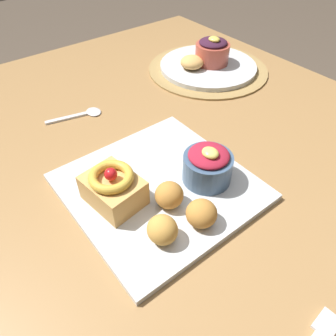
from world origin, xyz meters
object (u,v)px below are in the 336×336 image
object	(u,v)px
berry_ramekin	(208,165)
front_plate	(159,187)
cake_slice	(113,188)
back_ramekin	(212,51)
back_plate	(208,66)
back_pastry	(192,62)
fritter_middle	(162,230)
spoon	(82,114)
fritter_back	(169,195)
fritter_front	(201,213)

from	to	relation	value
berry_ramekin	front_plate	bearing A→B (deg)	-118.42
cake_slice	berry_ramekin	distance (m)	0.17
back_ramekin	back_plate	bearing A→B (deg)	-87.51
back_ramekin	front_plate	bearing A→B (deg)	-54.53
berry_ramekin	back_pastry	world-z (taller)	berry_ramekin
back_plate	back_ramekin	world-z (taller)	back_ramekin
fritter_middle	spoon	world-z (taller)	fritter_middle
fritter_back	spoon	bearing A→B (deg)	177.46
fritter_front	back_plate	world-z (taller)	fritter_front
fritter_front	fritter_middle	distance (m)	0.07
cake_slice	fritter_back	xyz separation A→B (m)	(0.06, 0.07, -0.01)
front_plate	fritter_middle	xyz separation A→B (m)	(0.09, -0.06, 0.03)
cake_slice	fritter_front	xyz separation A→B (m)	(0.12, 0.08, -0.01)
spoon	fritter_middle	bearing A→B (deg)	-85.87
front_plate	fritter_front	size ratio (longest dim) A/B	6.13
berry_ramekin	back_ramekin	xyz separation A→B (m)	(-0.33, 0.32, 0.01)
berry_ramekin	back_plate	size ratio (longest dim) A/B	0.32
fritter_front	back_pastry	bearing A→B (deg)	140.24
cake_slice	back_pastry	bearing A→B (deg)	123.80
back_plate	back_pastry	bearing A→B (deg)	-101.80
berry_ramekin	back_ramekin	distance (m)	0.46
back_ramekin	spoon	bearing A→B (deg)	-91.79
cake_slice	fritter_middle	bearing A→B (deg)	8.37
fritter_front	fritter_back	distance (m)	0.06
berry_ramekin	fritter_back	size ratio (longest dim) A/B	1.83
fritter_middle	back_ramekin	distance (m)	0.60
berry_ramekin	spoon	world-z (taller)	berry_ramekin
cake_slice	back_ramekin	xyz separation A→B (m)	(-0.27, 0.48, 0.01)
front_plate	berry_ramekin	distance (m)	0.09
fritter_middle	back_ramekin	world-z (taller)	back_ramekin
fritter_front	back_ramekin	bearing A→B (deg)	134.50
back_plate	fritter_front	bearing A→B (deg)	-44.64
fritter_front	spoon	size ratio (longest dim) A/B	0.39
fritter_middle	fritter_back	bearing A→B (deg)	133.27
fritter_middle	back_plate	bearing A→B (deg)	129.92
back_pastry	cake_slice	bearing A→B (deg)	-56.20
fritter_front	fritter_middle	bearing A→B (deg)	-101.00
cake_slice	berry_ramekin	size ratio (longest dim) A/B	1.19
fritter_back	front_plate	bearing A→B (deg)	162.99
fritter_back	back_plate	distance (m)	0.52
berry_ramekin	fritter_front	size ratio (longest dim) A/B	1.76
front_plate	spoon	xyz separation A→B (m)	(-0.30, 0.00, -0.00)
cake_slice	fritter_front	distance (m)	0.15
fritter_front	spoon	world-z (taller)	fritter_front
fritter_middle	spoon	bearing A→B (deg)	170.52
fritter_front	fritter_back	xyz separation A→B (m)	(-0.06, -0.02, 0.00)
cake_slice	back_ramekin	distance (m)	0.55
front_plate	back_ramekin	xyz separation A→B (m)	(-0.28, 0.40, 0.04)
berry_ramekin	fritter_front	world-z (taller)	berry_ramekin
front_plate	back_plate	bearing A→B (deg)	126.27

